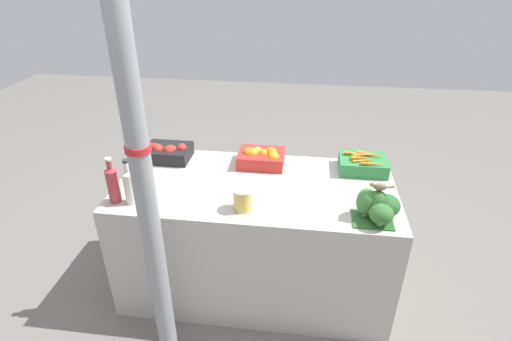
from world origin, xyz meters
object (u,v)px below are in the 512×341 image
Objects in this scene: sparrow_bird at (379,187)px; apple_crate at (167,152)px; broccoli_pile at (379,206)px; support_pole at (139,155)px; juice_bottle_ruby at (113,183)px; pickle_jar at (243,199)px; carrot_crate at (363,164)px; juice_bottle_cloudy at (130,185)px; orange_crate at (261,157)px.

apple_crate is at bearing -22.89° from sparrow_bird.
support_pole is at bearing -164.47° from broccoli_pile.
apple_crate is at bearing 77.05° from juice_bottle_ruby.
broccoli_pile reaches higher than pickle_jar.
sparrow_bird is at bearing 0.04° from pickle_jar.
carrot_crate is 2.34× the size of pickle_jar.
carrot_crate is 0.92m from pickle_jar.
apple_crate is 1.48m from sparrow_bird.
carrot_crate is at bearing 22.49° from juice_bottle_cloudy.
apple_crate is (-0.21, 0.89, -0.43)m from support_pole.
juice_bottle_cloudy is 0.66m from pickle_jar.
pickle_jar is (0.63, -0.55, 0.01)m from apple_crate.
juice_bottle_ruby is 0.10m from juice_bottle_cloudy.
pickle_jar is (0.76, 0.02, -0.05)m from juice_bottle_ruby.
juice_bottle_ruby is at bearing -179.85° from broccoli_pile.
carrot_crate is (0.69, 0.00, -0.01)m from orange_crate.
support_pole is 1.01m from apple_crate.
juice_bottle_ruby is (-1.48, -0.57, 0.07)m from carrot_crate.
apple_crate is 1.00× the size of orange_crate.
juice_bottle_ruby is at bearing -102.95° from apple_crate.
broccoli_pile is 0.87× the size of juice_bottle_ruby.
carrot_crate is 1.08× the size of juice_bottle_ruby.
juice_bottle_ruby is at bearing -180.00° from juice_bottle_cloudy.
support_pole is 19.44× the size of sparrow_bird.
sparrow_bird is (1.49, 0.02, 0.08)m from juice_bottle_ruby.
support_pole is 10.57× the size of broccoli_pile.
broccoli_pile is (0.71, -0.57, 0.03)m from orange_crate.
broccoli_pile is at bearing -0.99° from pickle_jar.
pickle_jar is 0.98× the size of sparrow_bird.
apple_crate is at bearing 103.29° from support_pole.
apple_crate reaches higher than carrot_crate.
carrot_crate is at bearing 37.96° from support_pole.
carrot_crate is (1.35, 0.01, -0.00)m from apple_crate.
juice_bottle_cloudy reaches higher than pickle_jar.
orange_crate is 1.00× the size of carrot_crate.
apple_crate is 1.11× the size of juice_bottle_cloudy.
orange_crate is at bearing 141.55° from broccoli_pile.
apple_crate is 0.57m from juice_bottle_cloudy.
sparrow_bird is at bearing 0.72° from juice_bottle_cloudy.
juice_bottle_ruby reaches higher than pickle_jar.
sparrow_bird is at bearing 135.09° from broccoli_pile.
pickle_jar reaches higher than apple_crate.
pickle_jar is (0.42, 0.34, -0.42)m from support_pole.
orange_crate is 0.90m from juice_bottle_cloudy.
apple_crate is 1.49m from broccoli_pile.
carrot_crate is 2.30× the size of sparrow_bird.
juice_bottle_cloudy is (-0.69, -0.57, 0.06)m from orange_crate.
sparrow_bird is (1.15, 0.34, -0.28)m from support_pole.
juice_bottle_ruby reaches higher than apple_crate.
support_pole is at bearing -117.05° from orange_crate.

